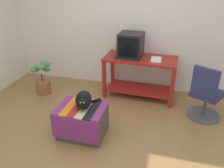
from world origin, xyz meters
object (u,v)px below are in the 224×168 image
at_px(ottoman_with_blanket, 82,121).
at_px(cat, 84,100).
at_px(keyboard, 126,58).
at_px(office_chair, 205,96).
at_px(potted_plant, 42,80).
at_px(desk, 140,71).
at_px(tv_monitor, 131,45).
at_px(book, 156,59).

distance_m(ottoman_with_blanket, cat, 0.34).
relative_size(keyboard, office_chair, 0.45).
bearing_deg(keyboard, potted_plant, -165.23).
xyz_separation_m(keyboard, cat, (-0.31, -1.22, -0.21)).
height_order(desk, tv_monitor, tv_monitor).
distance_m(book, office_chair, 1.00).
distance_m(keyboard, book, 0.52).
xyz_separation_m(book, ottoman_with_blanket, (-0.86, -1.31, -0.54)).
bearing_deg(office_chair, keyboard, 14.94).
relative_size(book, potted_plant, 0.41).
xyz_separation_m(tv_monitor, cat, (-0.36, -1.39, -0.40)).
distance_m(desk, tv_monitor, 0.49).
bearing_deg(cat, potted_plant, 124.22).
xyz_separation_m(book, office_chair, (0.83, -0.40, -0.38)).
xyz_separation_m(keyboard, office_chair, (1.34, -0.33, -0.38)).
xyz_separation_m(keyboard, book, (0.51, 0.07, -0.00)).
height_order(tv_monitor, potted_plant, tv_monitor).
bearing_deg(tv_monitor, book, -9.05).
distance_m(desk, office_chair, 1.20).
bearing_deg(ottoman_with_blanket, book, 56.85).
height_order(ottoman_with_blanket, cat, cat).
distance_m(desk, potted_plant, 1.84).
bearing_deg(cat, keyboard, 57.99).
bearing_deg(keyboard, cat, -98.92).
bearing_deg(ottoman_with_blanket, keyboard, 74.53).
relative_size(desk, cat, 2.93).
bearing_deg(keyboard, ottoman_with_blanket, -100.13).
distance_m(tv_monitor, cat, 1.49).
bearing_deg(book, keyboard, -174.86).
bearing_deg(ottoman_with_blanket, cat, 28.02).
distance_m(ottoman_with_blanket, office_chair, 1.92).
bearing_deg(desk, cat, -110.24).
relative_size(desk, ottoman_with_blanket, 1.95).
bearing_deg(ottoman_with_blanket, potted_plant, 140.73).
relative_size(keyboard, potted_plant, 0.61).
height_order(book, ottoman_with_blanket, book).
height_order(book, potted_plant, book).
bearing_deg(ottoman_with_blanket, desk, 66.88).
relative_size(keyboard, cat, 0.90).
bearing_deg(desk, ottoman_with_blanket, -111.14).
bearing_deg(potted_plant, keyboard, 9.42).
height_order(ottoman_with_blanket, potted_plant, potted_plant).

